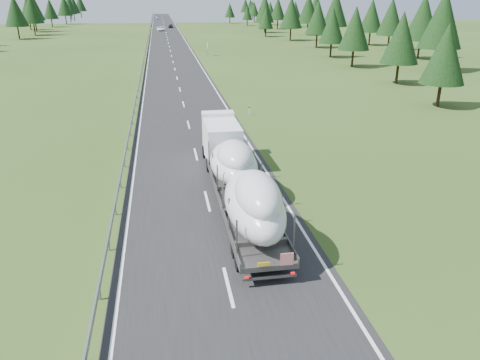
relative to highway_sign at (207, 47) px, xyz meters
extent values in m
plane|color=#2C4316|center=(-7.20, -80.00, -1.81)|extent=(400.00, 400.00, 0.00)
cube|color=black|center=(-7.20, 20.00, -1.80)|extent=(10.00, 400.00, 0.02)
cube|color=slate|center=(-12.50, 20.00, -1.21)|extent=(0.08, 400.00, 0.32)
cylinder|color=slate|center=(-12.50, -80.00, -1.51)|extent=(0.10, 0.10, 0.60)
cube|color=silver|center=(-0.70, -50.00, -1.31)|extent=(0.12, 0.07, 1.00)
cube|color=black|center=(-0.70, -50.00, -0.99)|extent=(0.13, 0.08, 0.12)
cube|color=silver|center=(-0.70, 0.00, -1.31)|extent=(0.12, 0.07, 1.00)
cube|color=black|center=(-0.70, 0.00, -0.99)|extent=(0.13, 0.08, 0.12)
cube|color=silver|center=(-0.70, 50.00, -1.31)|extent=(0.12, 0.07, 1.00)
cube|color=black|center=(-0.70, 50.00, -0.99)|extent=(0.13, 0.08, 0.12)
cube|color=silver|center=(-0.70, 100.00, -1.31)|extent=(0.12, 0.07, 1.00)
cube|color=black|center=(-0.70, 100.00, -0.99)|extent=(0.13, 0.08, 0.12)
cube|color=silver|center=(-0.70, 150.00, -1.31)|extent=(0.12, 0.07, 1.00)
cube|color=black|center=(-0.70, 150.00, -0.99)|extent=(0.13, 0.08, 0.12)
cube|color=silver|center=(-0.70, 200.00, -1.31)|extent=(0.12, 0.07, 1.00)
cube|color=black|center=(-0.70, 200.00, -0.99)|extent=(0.13, 0.08, 0.12)
cube|color=silver|center=(-0.70, 250.00, -1.31)|extent=(0.12, 0.07, 1.00)
cube|color=black|center=(-0.70, 250.00, -0.99)|extent=(0.13, 0.08, 0.12)
cylinder|color=slate|center=(0.00, 0.00, -0.81)|extent=(0.08, 0.08, 2.00)
cube|color=silver|center=(0.00, 0.00, 0.19)|extent=(0.05, 0.90, 1.20)
cylinder|color=black|center=(34.36, -26.02, 0.33)|extent=(0.36, 0.36, 4.27)
cone|color=black|center=(34.36, -26.02, 6.26)|extent=(6.64, 6.64, 8.90)
cylinder|color=black|center=(39.49, -11.24, 0.22)|extent=(0.36, 0.36, 4.05)
cone|color=black|center=(39.49, -11.24, 5.84)|extent=(6.30, 6.30, 8.43)
cylinder|color=black|center=(40.71, 3.99, 0.07)|extent=(0.36, 0.36, 3.76)
cone|color=black|center=(40.71, 3.99, 5.29)|extent=(5.85, 5.85, 7.83)
cylinder|color=black|center=(40.92, 14.54, 0.02)|extent=(0.36, 0.36, 3.65)
cone|color=black|center=(40.92, 14.54, 5.09)|extent=(5.68, 5.68, 7.61)
cylinder|color=black|center=(36.49, 27.26, 0.35)|extent=(0.36, 0.36, 4.31)
cone|color=black|center=(36.49, 27.26, 6.34)|extent=(6.71, 6.71, 8.99)
cylinder|color=black|center=(35.00, 46.08, 0.23)|extent=(0.36, 0.36, 4.08)
cone|color=black|center=(35.00, 46.08, 5.90)|extent=(6.35, 6.35, 8.50)
cylinder|color=black|center=(41.55, 58.95, 0.24)|extent=(0.36, 0.36, 4.09)
cone|color=black|center=(41.55, 58.95, 5.92)|extent=(6.37, 6.37, 8.53)
cylinder|color=black|center=(32.38, 73.56, 0.01)|extent=(0.36, 0.36, 3.64)
cone|color=black|center=(32.38, 73.56, 5.07)|extent=(5.66, 5.66, 7.58)
cylinder|color=black|center=(41.53, 83.45, -0.24)|extent=(0.36, 0.36, 3.15)
cone|color=black|center=(41.53, 83.45, 4.13)|extent=(4.89, 4.89, 6.56)
cylinder|color=black|center=(35.18, 97.72, -0.29)|extent=(0.36, 0.36, 3.04)
cone|color=black|center=(35.18, 97.72, 3.93)|extent=(4.72, 4.72, 6.33)
cylinder|color=black|center=(32.41, 116.81, -0.36)|extent=(0.36, 0.36, 2.90)
cone|color=black|center=(32.41, 116.81, 3.67)|extent=(4.51, 4.51, 6.05)
cylinder|color=black|center=(39.96, 130.23, 0.22)|extent=(0.36, 0.36, 4.05)
cone|color=black|center=(39.96, 130.23, 5.84)|extent=(6.30, 6.30, 8.43)
cylinder|color=black|center=(36.32, 141.11, -0.33)|extent=(0.36, 0.36, 2.95)
cone|color=black|center=(36.32, 141.11, 3.76)|extent=(4.59, 4.59, 6.14)
cylinder|color=black|center=(35.28, 155.34, -0.16)|extent=(0.36, 0.36, 3.30)
cone|color=black|center=(35.28, 155.34, 4.42)|extent=(5.13, 5.13, 6.87)
cylinder|color=black|center=(40.81, 170.89, -0.26)|extent=(0.36, 0.36, 3.10)
cone|color=black|center=(40.81, 170.89, 4.05)|extent=(4.83, 4.83, 6.46)
cylinder|color=black|center=(20.51, -49.83, -0.29)|extent=(0.36, 0.36, 3.04)
cone|color=black|center=(20.51, -49.83, 3.93)|extent=(4.72, 4.72, 6.32)
cylinder|color=black|center=(22.75, -35.67, -0.17)|extent=(0.36, 0.36, 3.28)
cone|color=black|center=(22.75, -35.67, 4.38)|extent=(5.10, 5.10, 6.83)
cylinder|color=black|center=(22.82, -19.42, -0.12)|extent=(0.36, 0.36, 3.37)
cone|color=black|center=(22.82, -19.42, 4.56)|extent=(5.25, 5.25, 7.03)
cylinder|color=black|center=(23.67, -6.24, -0.22)|extent=(0.36, 0.36, 3.18)
cone|color=black|center=(23.67, -6.24, 4.20)|extent=(4.95, 4.95, 6.62)
cylinder|color=black|center=(26.53, 11.38, -0.02)|extent=(0.36, 0.36, 3.57)
cone|color=black|center=(26.53, 11.38, 4.94)|extent=(5.55, 5.55, 7.44)
cylinder|color=black|center=(25.26, 29.73, 0.09)|extent=(0.36, 0.36, 3.79)
cone|color=black|center=(25.26, 29.73, 5.36)|extent=(5.90, 5.90, 7.90)
cylinder|color=black|center=(21.34, 42.65, -0.43)|extent=(0.36, 0.36, 2.77)
cone|color=black|center=(21.34, 42.65, 3.42)|extent=(4.30, 4.30, 5.76)
cylinder|color=black|center=(24.39, 58.03, 0.06)|extent=(0.36, 0.36, 3.74)
cone|color=black|center=(24.39, 58.03, 5.25)|extent=(5.81, 5.81, 7.78)
cylinder|color=black|center=(26.23, 74.26, -0.55)|extent=(0.36, 0.36, 2.52)
cone|color=black|center=(26.23, 74.26, 2.95)|extent=(3.92, 3.92, 5.25)
cylinder|color=black|center=(25.13, 93.86, -0.54)|extent=(0.36, 0.36, 2.54)
cone|color=black|center=(25.13, 93.86, 2.99)|extent=(3.95, 3.95, 5.29)
cylinder|color=black|center=(20.71, 110.81, -0.41)|extent=(0.36, 0.36, 2.80)
cone|color=black|center=(20.71, 110.81, 3.49)|extent=(4.36, 4.36, 5.84)
cylinder|color=black|center=(-47.60, 46.08, 0.17)|extent=(0.36, 0.36, 3.95)
cone|color=black|center=(-47.60, 46.08, 5.65)|extent=(6.15, 6.15, 8.23)
cylinder|color=black|center=(-46.35, 58.95, 0.24)|extent=(0.36, 0.36, 4.09)
cone|color=black|center=(-46.35, 58.95, 5.92)|extent=(6.37, 6.37, 8.53)
cylinder|color=black|center=(-49.18, 73.56, 0.29)|extent=(0.36, 0.36, 4.20)
cone|color=black|center=(-49.18, 73.56, 6.13)|extent=(6.54, 6.54, 8.76)
cylinder|color=black|center=(-53.31, 83.45, 0.08)|extent=(0.36, 0.36, 3.78)
cone|color=black|center=(-53.31, 83.45, 5.34)|extent=(5.89, 5.89, 7.88)
cylinder|color=black|center=(-48.95, 97.72, -0.07)|extent=(0.36, 0.36, 3.47)
cone|color=black|center=(-48.95, 97.72, 4.74)|extent=(5.40, 5.40, 7.23)
cylinder|color=black|center=(-47.09, 116.81, 0.14)|extent=(0.36, 0.36, 3.89)
cone|color=black|center=(-47.09, 116.81, 5.54)|extent=(6.05, 6.05, 8.10)
cylinder|color=black|center=(-47.39, 130.23, 0.17)|extent=(0.36, 0.36, 3.96)
cone|color=black|center=(-47.39, 130.23, 5.68)|extent=(6.17, 6.17, 8.26)
cylinder|color=black|center=(-47.52, 141.11, 0.14)|extent=(0.36, 0.36, 3.89)
cone|color=black|center=(-47.52, 141.11, 5.55)|extent=(6.06, 6.06, 8.11)
cylinder|color=black|center=(-51.05, 155.34, 0.05)|extent=(0.36, 0.36, 3.71)
cone|color=black|center=(-51.05, 155.34, 5.20)|extent=(5.77, 5.77, 7.73)
cylinder|color=black|center=(-48.67, 170.89, 0.16)|extent=(0.36, 0.36, 3.93)
cone|color=black|center=(-48.67, 170.89, 5.61)|extent=(6.11, 6.11, 8.18)
cube|color=white|center=(-5.46, -64.57, 0.00)|extent=(2.38, 4.76, 2.66)
cube|color=black|center=(-5.46, -62.14, 0.47)|extent=(2.19, 0.08, 1.33)
cube|color=white|center=(-5.46, -62.48, 1.47)|extent=(2.38, 1.14, 0.29)
cube|color=#595654|center=(-5.46, -65.52, -1.29)|extent=(2.38, 2.85, 0.24)
cylinder|color=black|center=(-6.55, -62.86, -1.33)|extent=(0.33, 0.95, 0.95)
cylinder|color=black|center=(-4.37, -62.86, -1.33)|extent=(0.33, 0.95, 0.95)
cylinder|color=black|center=(-6.55, -65.90, -1.33)|extent=(0.33, 0.95, 0.95)
cylinder|color=black|center=(-4.37, -65.90, -1.33)|extent=(0.33, 0.95, 0.95)
cube|color=#595654|center=(-5.46, -73.59, -0.93)|extent=(2.59, 13.31, 0.25)
cube|color=#595654|center=(-6.73, -73.59, -0.70)|extent=(0.08, 13.30, 0.23)
cube|color=#595654|center=(-4.20, -73.59, -0.70)|extent=(0.08, 13.30, 0.23)
cube|color=#595654|center=(-6.73, -79.30, 0.09)|extent=(0.07, 0.07, 1.81)
cube|color=#595654|center=(-4.20, -79.30, 0.09)|extent=(0.07, 0.07, 1.81)
cube|color=#595654|center=(-6.73, -77.01, 0.09)|extent=(0.07, 0.07, 1.81)
cube|color=#595654|center=(-4.20, -77.01, 0.09)|extent=(0.07, 0.07, 1.81)
cube|color=#595654|center=(-6.73, -74.73, 0.09)|extent=(0.07, 0.07, 1.81)
cube|color=#595654|center=(-4.20, -74.73, 0.09)|extent=(0.07, 0.07, 1.81)
cube|color=#595654|center=(-6.73, -72.45, 0.09)|extent=(0.07, 0.07, 1.81)
cube|color=#595654|center=(-4.20, -72.45, 0.09)|extent=(0.07, 0.07, 1.81)
cube|color=#595654|center=(-6.73, -70.17, 0.09)|extent=(0.07, 0.07, 1.81)
cube|color=#595654|center=(-4.20, -70.17, 0.09)|extent=(0.07, 0.07, 1.81)
cube|color=#595654|center=(-6.73, -67.89, 0.09)|extent=(0.07, 0.07, 1.81)
cube|color=#595654|center=(-4.20, -67.89, 0.09)|extent=(0.07, 0.07, 1.81)
cylinder|color=black|center=(-6.51, -78.73, -1.33)|extent=(0.38, 0.95, 0.95)
cylinder|color=black|center=(-4.42, -78.73, -1.33)|extent=(0.38, 0.95, 0.95)
cylinder|color=black|center=(-6.51, -77.58, -1.33)|extent=(0.38, 0.95, 0.95)
cylinder|color=black|center=(-4.42, -77.58, -1.33)|extent=(0.38, 0.95, 0.95)
cube|color=#595654|center=(-5.46, -80.20, -1.38)|extent=(2.38, 0.12, 0.11)
cube|color=red|center=(-4.75, -80.26, -0.53)|extent=(0.57, 0.04, 0.57)
cube|color=yellow|center=(-5.75, -80.26, -0.67)|extent=(0.52, 0.04, 0.17)
cube|color=red|center=(-6.46, -80.26, -1.24)|extent=(0.17, 0.06, 0.10)
cube|color=red|center=(-4.46, -80.26, -1.24)|extent=(0.17, 0.06, 0.10)
ellipsoid|color=silver|center=(-5.46, -76.63, 0.41)|extent=(2.71, 6.99, 2.45)
ellipsoid|color=silver|center=(-5.46, -77.51, 1.27)|extent=(2.06, 4.43, 1.96)
ellipsoid|color=silver|center=(-5.46, -70.17, 0.24)|extent=(2.81, 6.07, 2.10)
ellipsoid|color=silver|center=(-5.46, -70.93, 0.98)|extent=(2.13, 3.84, 1.68)
imported|color=white|center=(-8.70, 71.20, -1.09)|extent=(2.84, 5.34, 1.43)
imported|color=black|center=(-4.99, 86.47, -1.13)|extent=(1.77, 4.05, 1.36)
imported|color=#1A2C49|center=(-9.89, 152.16, -1.15)|extent=(1.59, 4.04, 1.31)
camera|label=1|loc=(-9.48, -96.70, 9.84)|focal=35.00mm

